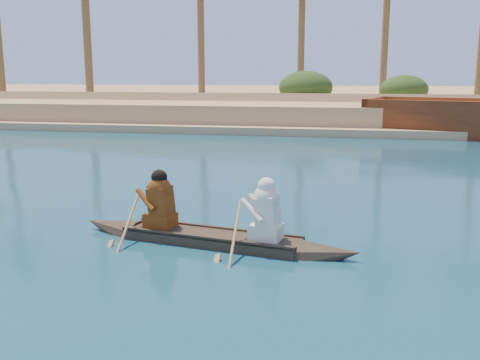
# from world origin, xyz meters

# --- Properties ---
(sandy_embankment) EXTENTS (150.00, 51.00, 1.50)m
(sandy_embankment) POSITION_xyz_m (0.00, 46.89, 0.53)
(sandy_embankment) COLOR tan
(sandy_embankment) RESTS_ON ground
(shrub_cluster) EXTENTS (100.00, 6.00, 2.40)m
(shrub_cluster) POSITION_xyz_m (0.00, 31.50, 1.20)
(shrub_cluster) COLOR #1F3413
(shrub_cluster) RESTS_ON ground
(canoe) EXTENTS (5.09, 1.54, 1.39)m
(canoe) POSITION_xyz_m (-7.89, 5.88, 0.27)
(canoe) COLOR #392A1F
(canoe) RESTS_ON ground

